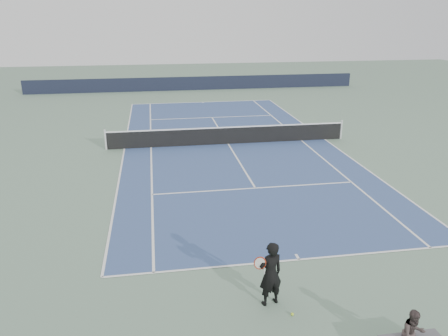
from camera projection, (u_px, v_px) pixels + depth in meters
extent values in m
plane|color=slate|center=(228.00, 144.00, 23.52)|extent=(80.00, 80.00, 0.00)
cube|color=#344B7C|center=(228.00, 144.00, 23.52)|extent=(10.97, 23.77, 0.01)
cylinder|color=silver|center=(105.00, 140.00, 22.37)|extent=(0.10, 0.10, 1.07)
cylinder|color=silver|center=(341.00, 130.00, 24.32)|extent=(0.10, 0.10, 1.07)
cube|color=black|center=(228.00, 136.00, 23.37)|extent=(12.80, 0.03, 0.90)
cube|color=white|center=(228.00, 127.00, 23.21)|extent=(12.80, 0.04, 0.06)
cube|color=black|center=(195.00, 83.00, 39.95)|extent=(30.00, 0.25, 1.20)
imported|color=black|center=(271.00, 274.00, 10.34)|extent=(0.72, 0.60, 1.66)
torus|color=#A0240D|center=(260.00, 263.00, 10.13)|extent=(0.34, 0.18, 0.36)
cylinder|color=white|center=(260.00, 263.00, 10.13)|extent=(0.29, 0.14, 0.32)
cylinder|color=white|center=(264.00, 272.00, 10.27)|extent=(0.08, 0.13, 0.27)
sphere|color=#B9D72C|center=(292.00, 314.00, 10.17)|extent=(0.07, 0.07, 0.07)
imported|color=#443836|center=(413.00, 334.00, 8.84)|extent=(0.56, 0.46, 1.11)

